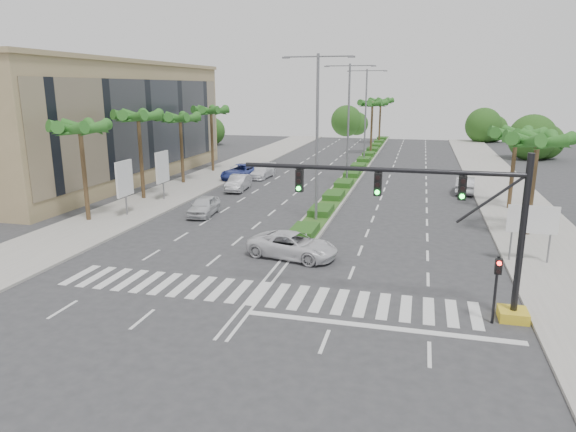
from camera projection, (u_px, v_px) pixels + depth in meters
name	position (u px, v px, depth m)	size (l,w,h in m)	color
ground	(259.00, 293.00, 24.94)	(160.00, 160.00, 0.00)	#333335
footpath_right	(522.00, 215.00, 40.02)	(6.00, 120.00, 0.15)	gray
footpath_left	(168.00, 195.00, 47.39)	(6.00, 120.00, 0.15)	gray
median	(363.00, 163.00, 67.17)	(2.20, 75.00, 0.20)	gray
median_grass	(363.00, 162.00, 67.14)	(1.80, 75.00, 0.04)	#25501B
building	(98.00, 124.00, 54.20)	(12.00, 36.00, 12.00)	tan
signal_gantry	(465.00, 239.00, 21.85)	(12.60, 1.20, 7.20)	gold
pedestrian_signal	(497.00, 279.00, 21.24)	(0.28, 0.36, 3.00)	black
direction_sign	(532.00, 222.00, 28.57)	(2.70, 0.11, 3.40)	slate
billboard_near	(124.00, 179.00, 39.01)	(0.18, 2.10, 4.35)	slate
billboard_far	(162.00, 167.00, 44.64)	(0.18, 2.10, 4.35)	slate
palm_left_near	(80.00, 131.00, 36.71)	(4.57, 4.68, 7.55)	brown
palm_left_mid	(138.00, 119.00, 44.12)	(4.57, 4.68, 7.95)	brown
palm_left_far	(180.00, 120.00, 51.78)	(4.57, 4.68, 7.35)	brown
palm_left_end	(211.00, 113.00, 59.19)	(4.57, 4.68, 7.75)	brown
palm_right_near	(538.00, 144.00, 33.06)	(4.57, 4.68, 7.05)	brown
palm_right_far	(516.00, 137.00, 40.64)	(4.57, 4.68, 6.75)	brown
palm_median_a	(372.00, 105.00, 74.84)	(4.57, 4.68, 8.05)	brown
palm_median_b	(381.00, 103.00, 88.92)	(4.57, 4.68, 8.05)	brown
streetlight_near	(317.00, 130.00, 36.43)	(5.10, 0.25, 12.00)	slate
streetlight_mid	(348.00, 117.00, 51.45)	(5.10, 0.25, 12.00)	slate
streetlight_far	(366.00, 111.00, 66.48)	(5.10, 0.25, 12.00)	slate
car_parked_a	(204.00, 206.00, 40.04)	(1.75, 4.35, 1.48)	silver
car_parked_b	(238.00, 183.00, 49.67)	(1.59, 4.55, 1.50)	#B4B4B9
car_parked_c	(241.00, 172.00, 55.72)	(2.71, 5.87, 1.63)	#324299
car_parked_d	(261.00, 171.00, 56.70)	(2.04, 5.02, 1.46)	white
car_crossing	(293.00, 245.00, 30.07)	(2.45, 5.32, 1.48)	silver
car_right	(465.00, 185.00, 48.41)	(1.65, 4.72, 1.56)	#B3B3B8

